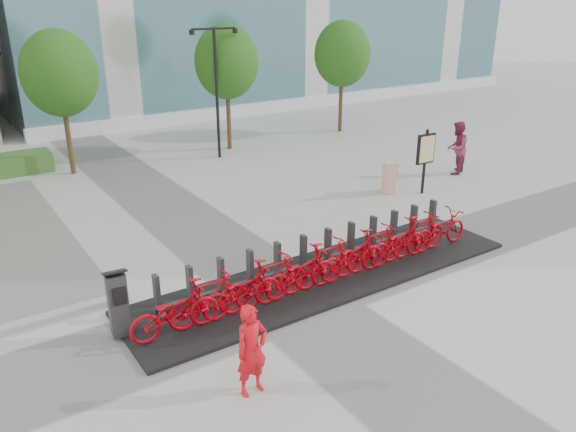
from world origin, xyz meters
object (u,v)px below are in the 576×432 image
pedestrian (457,148)px  construction_barrel (390,177)px  worker_red (252,350)px  kiosk (118,303)px  map_sign (426,152)px  bike_0 (175,312)px

pedestrian → construction_barrel: (-3.45, -0.23, -0.45)m
worker_red → construction_barrel: (8.88, 6.22, -0.29)m
kiosk → construction_barrel: size_ratio=1.36×
kiosk → map_sign: (11.01, 2.77, 0.67)m
kiosk → pedestrian: bearing=21.4°
worker_red → pedestrian: bearing=22.6°
kiosk → worker_red: bearing=-58.7°
pedestrian → map_sign: map_sign is taller
bike_0 → map_sign: size_ratio=0.84×
bike_0 → worker_red: 2.23m
bike_0 → pedestrian: 13.45m
construction_barrel → map_sign: map_sign is taller
pedestrian → worker_red: bearing=2.1°
bike_0 → map_sign: map_sign is taller
bike_0 → map_sign: 10.71m
bike_0 → map_sign: (10.14, 3.35, 0.86)m
worker_red → kiosk: bearing=110.0°
bike_0 → construction_barrel: bearing=-66.5°
pedestrian → map_sign: bearing=-6.2°
bike_0 → kiosk: 1.06m
kiosk → pedestrian: pedestrian is taller
bike_0 → pedestrian: pedestrian is taller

